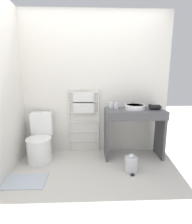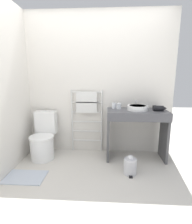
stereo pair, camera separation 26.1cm
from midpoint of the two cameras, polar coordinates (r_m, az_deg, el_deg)
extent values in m
plane|color=beige|center=(2.30, -3.53, -26.01)|extent=(12.00, 12.00, 0.00)
cube|color=silver|center=(3.18, -3.31, 8.92)|extent=(2.70, 0.12, 2.49)
cube|color=silver|center=(2.81, -31.11, 6.82)|extent=(0.12, 1.95, 2.49)
cylinder|color=white|center=(3.13, -20.37, -11.77)|extent=(0.39, 0.39, 0.38)
cylinder|color=white|center=(3.06, -20.64, -8.29)|extent=(0.41, 0.41, 0.02)
cube|color=white|center=(3.24, -19.44, -3.57)|extent=(0.37, 0.18, 0.40)
cylinder|color=silver|center=(3.20, -19.69, -0.04)|extent=(0.05, 0.05, 0.01)
cylinder|color=silver|center=(3.23, -11.15, -3.13)|extent=(0.02, 0.02, 1.16)
cylinder|color=silver|center=(3.20, -1.41, -3.09)|extent=(0.02, 0.02, 1.16)
cylinder|color=silver|center=(3.32, -6.16, -9.33)|extent=(0.55, 0.02, 0.02)
cylinder|color=silver|center=(3.26, -6.23, -6.36)|extent=(0.55, 0.02, 0.02)
cylinder|color=silver|center=(3.21, -6.31, -3.28)|extent=(0.55, 0.02, 0.02)
cylinder|color=silver|center=(3.16, -6.38, -0.11)|extent=(0.55, 0.02, 0.02)
cylinder|color=silver|center=(3.13, -6.46, 3.13)|extent=(0.55, 0.02, 0.02)
cylinder|color=silver|center=(3.11, -6.54, 6.44)|extent=(0.55, 0.02, 0.02)
cube|color=silver|center=(3.09, -6.54, 4.75)|extent=(0.37, 0.04, 0.20)
cube|color=silver|center=(3.12, -6.46, 1.44)|extent=(0.38, 0.04, 0.20)
cube|color=#4C4C51|center=(2.97, 10.00, 0.47)|extent=(0.98, 0.49, 0.03)
cube|color=#4C4C51|center=(2.76, 10.96, -1.86)|extent=(0.98, 0.02, 0.10)
cube|color=#4C4C4F|center=(3.02, 0.89, -7.49)|extent=(0.04, 0.42, 0.81)
cube|color=#4C4C4F|center=(3.21, 18.01, -6.90)|extent=(0.04, 0.42, 0.81)
cylinder|color=white|center=(2.97, 10.14, 1.57)|extent=(0.34, 0.34, 0.08)
cylinder|color=silver|center=(2.96, 10.17, 2.24)|extent=(0.28, 0.28, 0.01)
cylinder|color=silver|center=(3.15, 9.40, 2.74)|extent=(0.02, 0.02, 0.14)
cylinder|color=silver|center=(3.10, 9.60, 3.62)|extent=(0.02, 0.09, 0.02)
cylinder|color=white|center=(3.04, 2.62, 2.18)|extent=(0.08, 0.08, 0.10)
cylinder|color=white|center=(3.01, 4.20, 2.06)|extent=(0.08, 0.08, 0.10)
cylinder|color=black|center=(3.01, 16.30, 1.50)|extent=(0.16, 0.09, 0.09)
cone|color=black|center=(3.04, 18.21, 1.50)|extent=(0.06, 0.07, 0.07)
cube|color=black|center=(3.08, 15.18, 1.79)|extent=(0.05, 0.08, 0.06)
cylinder|color=silver|center=(2.72, 8.56, -16.65)|extent=(0.19, 0.19, 0.23)
sphere|color=silver|center=(2.66, 8.65, -14.15)|extent=(0.08, 0.08, 0.08)
cube|color=black|center=(2.68, 8.94, -19.70)|extent=(0.05, 0.04, 0.02)
cube|color=#B2BCCC|center=(2.76, -24.83, -19.92)|extent=(0.56, 0.36, 0.01)
camera|label=1|loc=(0.13, -92.86, -0.61)|focal=28.00mm
camera|label=2|loc=(0.13, 87.14, 0.61)|focal=28.00mm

